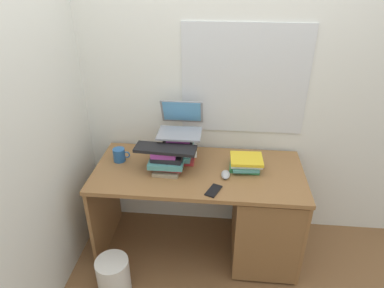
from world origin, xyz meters
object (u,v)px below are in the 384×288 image
(book_stack_side, at_px, (246,163))
(mug, at_px, (119,155))
(keyboard, at_px, (165,149))
(book_stack_tall, at_px, (180,148))
(laptop, at_px, (181,124))
(book_stack_keyboard_riser, at_px, (166,161))
(wastebasket, at_px, (113,276))
(computer_mouse, at_px, (226,175))
(cell_phone, at_px, (214,191))
(desk, at_px, (249,212))

(book_stack_side, relative_size, mug, 1.84)
(keyboard, distance_m, mug, 0.40)
(book_stack_tall, height_order, laptop, laptop)
(book_stack_keyboard_riser, distance_m, wastebasket, 0.86)
(book_stack_keyboard_riser, bearing_deg, keyboard, -127.81)
(book_stack_tall, bearing_deg, keyboard, -115.41)
(wastebasket, bearing_deg, book_stack_tall, 56.26)
(computer_mouse, xyz_separation_m, mug, (-0.78, 0.14, 0.03))
(laptop, distance_m, wastebasket, 1.15)
(mug, bearing_deg, cell_phone, -23.90)
(laptop, bearing_deg, computer_mouse, -37.20)
(desk, bearing_deg, mug, 174.32)
(computer_mouse, bearing_deg, book_stack_side, 40.73)
(book_stack_tall, distance_m, book_stack_side, 0.49)
(computer_mouse, bearing_deg, wastebasket, -151.65)
(book_stack_keyboard_riser, distance_m, mug, 0.38)
(book_stack_tall, bearing_deg, desk, -15.95)
(book_stack_tall, height_order, computer_mouse, book_stack_tall)
(laptop, distance_m, keyboard, 0.25)
(keyboard, relative_size, computer_mouse, 4.04)
(book_stack_keyboard_riser, bearing_deg, wastebasket, -126.49)
(book_stack_keyboard_riser, bearing_deg, book_stack_side, 8.48)
(book_stack_side, distance_m, laptop, 0.54)
(mug, bearing_deg, book_stack_side, -1.23)
(computer_mouse, height_order, wastebasket, computer_mouse)
(book_stack_keyboard_riser, relative_size, mug, 1.91)
(cell_phone, bearing_deg, book_stack_tall, 148.57)
(desk, bearing_deg, book_stack_tall, 164.05)
(book_stack_side, bearing_deg, cell_phone, -125.96)
(keyboard, bearing_deg, wastebasket, -122.44)
(book_stack_keyboard_riser, height_order, wastebasket, book_stack_keyboard_riser)
(book_stack_tall, xyz_separation_m, cell_phone, (0.27, -0.37, -0.10))
(desk, xyz_separation_m, laptop, (-0.53, 0.21, 0.59))
(desk, height_order, computer_mouse, computer_mouse)
(desk, bearing_deg, cell_phone, -140.41)
(book_stack_keyboard_riser, xyz_separation_m, book_stack_side, (0.55, 0.08, -0.03))
(desk, relative_size, book_stack_tall, 5.90)
(book_stack_keyboard_riser, bearing_deg, laptop, 71.06)
(laptop, height_order, computer_mouse, laptop)
(book_stack_side, relative_size, cell_phone, 1.71)
(book_stack_keyboard_riser, relative_size, computer_mouse, 2.32)
(laptop, bearing_deg, wastebasket, -121.21)
(mug, bearing_deg, keyboard, -16.02)
(wastebasket, bearing_deg, mug, 94.85)
(book_stack_tall, relative_size, cell_phone, 1.84)
(computer_mouse, relative_size, mug, 0.82)
(computer_mouse, bearing_deg, keyboard, 175.28)
(keyboard, height_order, computer_mouse, keyboard)
(book_stack_tall, relative_size, mug, 1.99)
(desk, height_order, mug, mug)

